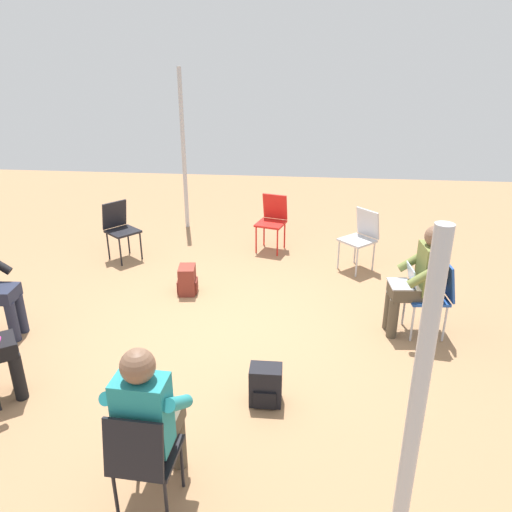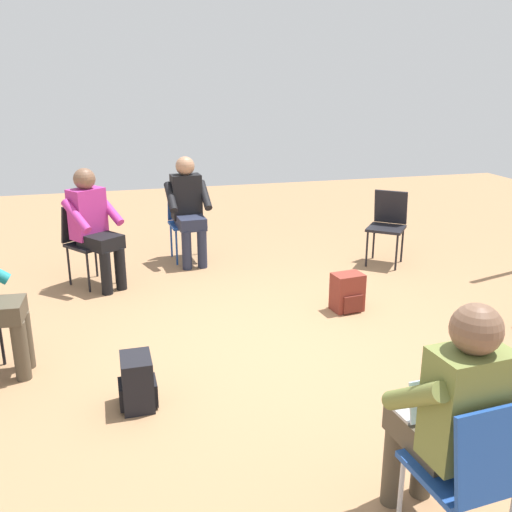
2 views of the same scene
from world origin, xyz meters
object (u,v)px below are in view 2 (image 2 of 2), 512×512
object	(u,v)px
chair_east	(186,218)
chair_southeast	(388,222)
chair_west	(471,469)
backpack_near_laptop_user	(347,294)
chair_northeast	(86,238)
person_in_black	(188,205)
backpack_by_empty_chair	(137,385)
person_in_magenta	(94,222)
person_with_laptop	(450,409)

from	to	relation	value
chair_east	chair_southeast	xyz separation A→B (m)	(-0.79, -2.25, 0.00)
chair_west	backpack_near_laptop_user	world-z (taller)	chair_west
chair_east	chair_northeast	world-z (taller)	same
chair_east	chair_southeast	size ratio (longest dim) A/B	1.00
chair_southeast	backpack_near_laptop_user	distance (m)	1.63
chair_southeast	person_in_black	distance (m)	2.33
chair_west	backpack_by_empty_chair	xyz separation A→B (m)	(1.68, 1.34, -0.34)
backpack_near_laptop_user	backpack_by_empty_chair	world-z (taller)	same
chair_east	person_in_black	size ratio (longest dim) A/B	0.69
chair_southeast	person_in_magenta	size ratio (longest dim) A/B	0.69
chair_east	person_in_black	bearing A→B (deg)	90.00
chair_northeast	person_in_black	bearing A→B (deg)	164.64
person_with_laptop	person_in_magenta	xyz separation A→B (m)	(3.95, 1.58, 0.00)
backpack_by_empty_chair	person_in_magenta	bearing A→B (deg)	5.99
chair_west	person_in_magenta	distance (m)	4.42
person_with_laptop	person_in_black	distance (m)	4.56
person_in_black	backpack_by_empty_chair	bearing A→B (deg)	71.35
chair_east	chair_northeast	xyz separation A→B (m)	(-0.61, 1.14, 0.00)
person_with_laptop	backpack_near_laptop_user	bearing A→B (deg)	70.58
chair_northeast	backpack_by_empty_chair	distance (m)	2.62
chair_west	person_in_magenta	bearing A→B (deg)	106.20
chair_west	chair_southeast	xyz separation A→B (m)	(4.07, -1.70, 0.00)
person_with_laptop	backpack_by_empty_chair	xyz separation A→B (m)	(1.51, 1.33, -0.53)
backpack_near_laptop_user	backpack_by_empty_chair	xyz separation A→B (m)	(-1.17, 2.02, 0.00)
chair_southeast	person_in_black	size ratio (longest dim) A/B	0.69
chair_west	chair_southeast	distance (m)	4.41
chair_east	person_with_laptop	size ratio (longest dim) A/B	0.69
person_with_laptop	chair_west	bearing A→B (deg)	-90.00
chair_northeast	chair_west	bearing A→B (deg)	75.40
chair_northeast	backpack_by_empty_chair	world-z (taller)	chair_northeast
chair_west	person_with_laptop	distance (m)	0.26
chair_southeast	chair_west	bearing A→B (deg)	106.42
person_in_magenta	chair_southeast	bearing A→B (deg)	142.85
chair_east	chair_west	distance (m)	4.90
person_with_laptop	backpack_by_empty_chair	bearing A→B (deg)	126.21
person_in_magenta	person_in_black	size ratio (longest dim) A/B	1.00
chair_northeast	chair_east	bearing A→B (deg)	171.71
backpack_near_laptop_user	backpack_by_empty_chair	distance (m)	2.33
person_in_magenta	person_in_black	distance (m)	1.20
chair_northeast	backpack_by_empty_chair	xyz separation A→B (m)	(-2.57, -0.35, -0.34)
chair_east	person_in_black	xyz separation A→B (m)	(-0.17, -0.01, 0.20)
person_in_magenta	backpack_by_empty_chair	bearing A→B (deg)	59.68
chair_west	person_in_black	size ratio (longest dim) A/B	0.69
chair_southeast	backpack_near_laptop_user	world-z (taller)	chair_southeast
chair_northeast	person_in_black	size ratio (longest dim) A/B	0.69
chair_east	backpack_near_laptop_user	xyz separation A→B (m)	(-2.01, -1.23, -0.34)
chair_west	person_in_black	world-z (taller)	person_in_black
person_with_laptop	backpack_near_laptop_user	xyz separation A→B (m)	(2.68, -0.69, -0.53)
person_in_black	backpack_near_laptop_user	size ratio (longest dim) A/B	3.44
person_in_magenta	backpack_near_laptop_user	world-z (taller)	person_in_magenta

